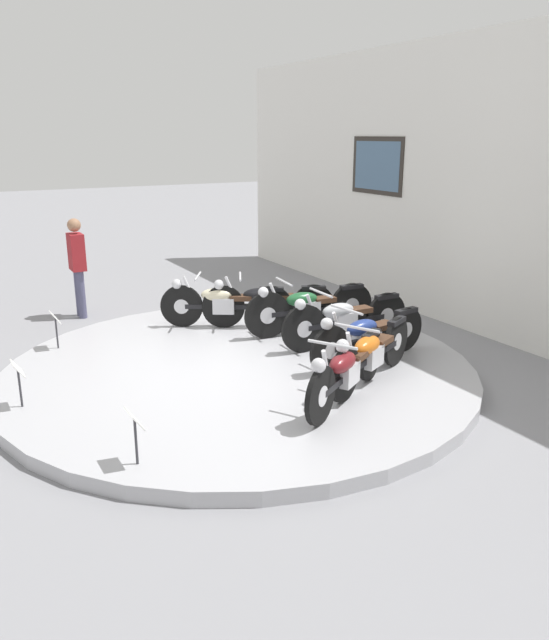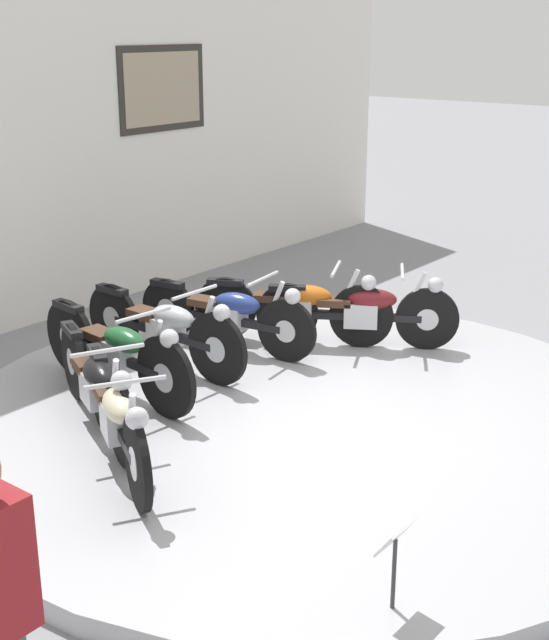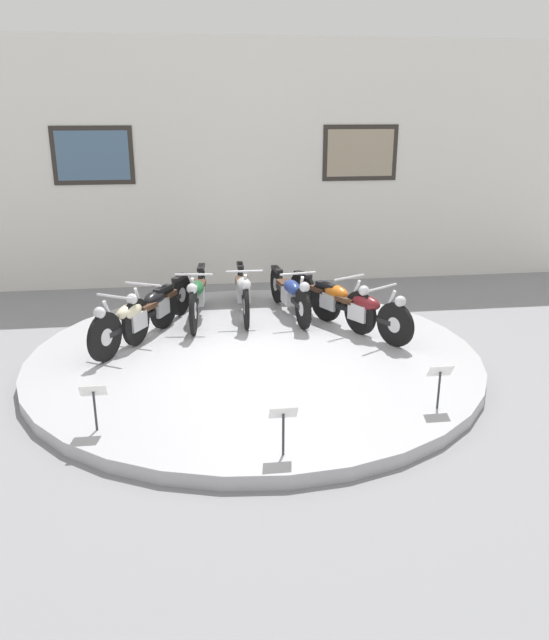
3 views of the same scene
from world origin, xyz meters
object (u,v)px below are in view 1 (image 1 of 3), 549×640
motorcycle_silver (344,318)px  motorcycle_maroon (346,369)px  motorcycle_blue (367,335)px  info_placard_front_left (56,322)px  info_placard_front_centre (18,374)px  motorcycle_green (308,306)px  visitor_standing (77,262)px  motorcycle_cream (224,302)px  info_placard_front_right (135,426)px  motorcycle_black (266,302)px  motorcycle_orange (370,352)px

motorcycle_silver → motorcycle_maroon: size_ratio=1.18×
motorcycle_blue → info_placard_front_left: (-2.48, -3.32, -0.00)m
motorcycle_silver → info_placard_front_centre: 4.17m
motorcycle_green → motorcycle_silver: size_ratio=1.01×
motorcycle_blue → visitor_standing: 5.13m
motorcycle_cream → visitor_standing: (-2.14, -1.64, 0.39)m
motorcycle_silver → motorcycle_green: bearing=-168.9°
motorcycle_green → info_placard_front_right: size_ratio=3.95×
motorcycle_green → visitor_standing: bearing=-139.3°
motorcycle_black → motorcycle_blue: motorcycle_black is taller
motorcycle_cream → info_placard_front_right: size_ratio=3.38×
motorcycle_green → visitor_standing: 3.98m
motorcycle_blue → motorcycle_orange: size_ratio=1.08×
motorcycle_silver → visitor_standing: (-3.71, -2.72, 0.38)m
motorcycle_cream → info_placard_front_left: motorcycle_cream is taller
motorcycle_green → motorcycle_maroon: 2.46m
motorcycle_cream → visitor_standing: bearing=-142.6°
motorcycle_silver → motorcycle_cream: bearing=-145.4°
motorcycle_maroon → info_placard_front_centre: (-1.57, -3.09, -0.00)m
info_placard_front_right → motorcycle_orange: bearing=99.8°
info_placard_front_left → info_placard_front_right: (3.56, 0.00, 0.00)m
motorcycle_black → motorcycle_blue: bearing=11.0°
visitor_standing → motorcycle_black: bearing=42.0°
motorcycle_silver → motorcycle_orange: 1.38m
motorcycle_blue → visitor_standing: bearing=-149.7°
motorcycle_blue → motorcycle_maroon: motorcycle_maroon is taller
info_placard_front_centre → visitor_standing: visitor_standing is taller
motorcycle_cream → info_placard_front_left: bearing=-95.1°
info_placard_front_left → motorcycle_silver: bearing=62.8°
motorcycle_blue → motorcycle_orange: motorcycle_orange is taller
motorcycle_cream → motorcycle_maroon: bearing=-0.0°
motorcycle_green → motorcycle_orange: motorcycle_green is taller
motorcycle_black → info_placard_front_centre: bearing=-70.8°
motorcycle_green → info_placard_front_centre: 4.10m
motorcycle_black → motorcycle_orange: 2.54m
motorcycle_cream → motorcycle_blue: (2.27, 0.94, -0.01)m
info_placard_front_left → info_placard_front_right: 3.56m
motorcycle_silver → motorcycle_maroon: (1.57, -1.08, -0.02)m
motorcycle_orange → motorcycle_blue: bearing=145.9°
motorcycle_cream → motorcycle_blue: 2.46m
motorcycle_maroon → motorcycle_blue: bearing=132.5°
motorcycle_green → visitor_standing: (-3.01, -2.58, 0.37)m
motorcycle_silver → info_placard_front_right: bearing=-62.8°
motorcycle_cream → info_placard_front_right: 4.11m
motorcycle_green → info_placard_front_centre: size_ratio=3.95×
info_placard_front_centre → motorcycle_orange: bearing=70.8°
motorcycle_cream → motorcycle_silver: size_ratio=0.87×
motorcycle_green → motorcycle_silver: 0.72m
motorcycle_cream → motorcycle_black: 0.63m
motorcycle_cream → motorcycle_orange: (2.84, 0.56, -0.01)m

